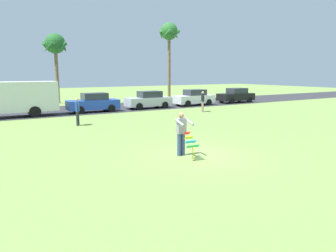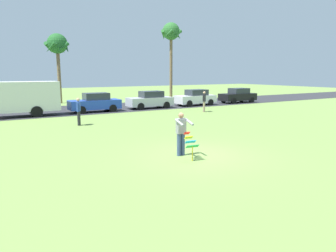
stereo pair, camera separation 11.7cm
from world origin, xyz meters
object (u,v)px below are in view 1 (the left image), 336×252
parked_car_blue (93,103)px  person_walker_near (77,111)px  parked_car_silver (149,100)px  palm_tree_centre_far (169,35)px  parked_truck_red_cab (15,98)px  person_kite_flyer (181,132)px  palm_tree_right_near (55,46)px  parked_car_black (236,96)px  person_walker_far (203,101)px  kite_held (191,142)px  parked_car_white (194,98)px

parked_car_blue → person_walker_near: person_walker_near is taller
parked_car_silver → palm_tree_centre_far: palm_tree_centre_far is taller
parked_truck_red_cab → palm_tree_centre_far: size_ratio=0.72×
person_kite_flyer → person_walker_near: same height
person_kite_flyer → palm_tree_right_near: (0.70, 24.97, 5.07)m
parked_car_blue → parked_car_black: size_ratio=1.00×
palm_tree_centre_far → parked_truck_red_cab: bearing=-156.1°
parked_car_blue → parked_car_silver: (5.23, -0.00, 0.00)m
person_walker_far → kite_held: bearing=-129.3°
parked_car_silver → person_walker_near: bearing=-143.4°
parked_truck_red_cab → parked_car_white: 16.31m
kite_held → parked_car_white: parked_car_white is taller
kite_held → parked_car_black: bearing=42.5°
parked_car_white → palm_tree_centre_far: (2.07, 8.15, 7.06)m
parked_truck_red_cab → parked_car_white: (16.29, -0.00, -0.64)m
parked_car_blue → parked_car_white: (10.40, 0.00, 0.00)m
palm_tree_centre_far → person_walker_far: 15.26m
person_kite_flyer → palm_tree_right_near: size_ratio=0.24×
parked_car_blue → person_walker_far: bearing=-30.6°
parked_car_black → person_walker_far: size_ratio=2.44×
palm_tree_centre_far → person_walker_near: size_ratio=5.39×
parked_car_white → parked_car_black: same height
palm_tree_right_near → palm_tree_centre_far: (13.26, -1.33, 1.82)m
person_kite_flyer → palm_tree_centre_far: size_ratio=0.19×
parked_truck_red_cab → parked_car_silver: size_ratio=1.58×
palm_tree_right_near → person_walker_far: (8.70, -14.15, -5.09)m
person_kite_flyer → parked_car_silver: size_ratio=0.41×
parked_car_blue → parked_car_silver: 5.23m
person_kite_flyer → palm_tree_centre_far: (13.96, 23.64, 6.89)m
kite_held → palm_tree_right_near: (0.74, 25.67, 5.34)m
parked_car_silver → person_walker_near: 10.27m
person_walker_near → palm_tree_right_near: bearing=81.9°
parked_truck_red_cab → palm_tree_centre_far: (18.36, 8.15, 6.43)m
parked_car_silver → parked_car_black: size_ratio=1.01×
person_kite_flyer → person_walker_near: bearing=99.2°
parked_car_blue → person_walker_far: person_walker_far is taller
kite_held → person_walker_far: 14.90m
person_kite_flyer → parked_car_blue: (1.50, 15.49, -0.18)m
palm_tree_centre_far → parked_car_blue: bearing=-146.8°
person_kite_flyer → person_walker_far: size_ratio=1.00×
kite_held → parked_car_blue: parked_car_blue is taller
parked_car_blue → parked_car_white: same height
parked_car_white → person_walker_near: person_walker_near is taller
parked_car_silver → parked_car_black: 10.90m
parked_car_blue → person_walker_far: (7.90, -4.67, 0.16)m
parked_car_white → person_walker_near: bearing=-155.5°
parked_truck_red_cab → parked_car_silver: parked_truck_red_cab is taller
parked_car_black → person_walker_far: 9.46m
parked_car_blue → parked_car_black: 16.13m
person_kite_flyer → parked_car_black: (17.63, 15.49, -0.18)m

